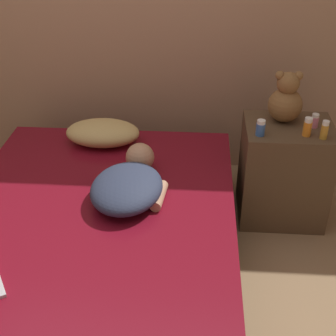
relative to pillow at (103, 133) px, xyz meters
The scene contains 10 objects.
ground_plane 0.96m from the pillow, 84.00° to the right, with size 12.00×12.00×0.00m, color #937551.
bed 0.88m from the pillow, 84.00° to the right, with size 1.49×2.08×0.41m.
nightstand 1.17m from the pillow, ahead, with size 0.52×0.43×0.64m.
pillow is the anchor object (origin of this frame).
person_lying 0.62m from the pillow, 65.93° to the right, with size 0.43×0.65×0.17m.
teddy_bear 1.16m from the pillow, ahead, with size 0.20×0.20×0.31m.
bottle_pink 1.31m from the pillow, ahead, with size 0.04×0.04×0.08m.
bottle_orange 1.26m from the pillow, 10.70° to the right, with size 0.05×0.05×0.11m.
bottle_amber 1.35m from the pillow, 11.29° to the right, with size 0.04×0.04×0.11m.
bottle_blue 1.01m from the pillow, 14.29° to the right, with size 0.05×0.05×0.09m.
Camera 1 is at (0.52, -1.81, 1.89)m, focal length 50.00 mm.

